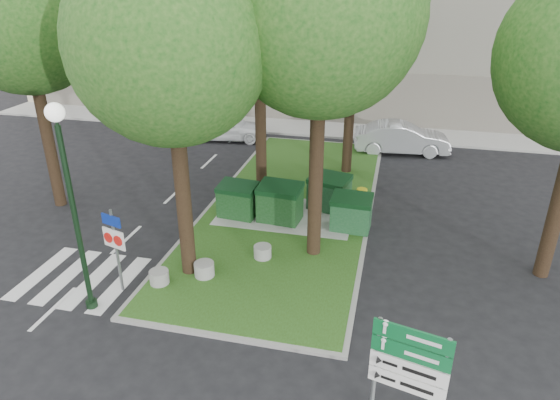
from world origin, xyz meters
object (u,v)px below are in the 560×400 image
(tree_median_near_left, at_px, (172,23))
(bollard_right, at_px, (263,252))
(tree_median_mid, at_px, (262,16))
(bollard_mid, at_px, (204,269))
(dumpster_c, at_px, (329,193))
(street_lamp, at_px, (69,188))
(dumpster_d, at_px, (351,213))
(car_silver, at_px, (402,138))
(dumpster_a, at_px, (238,200))
(traffic_sign_pole, at_px, (115,240))
(bollard_left, at_px, (159,277))
(car_white, at_px, (226,126))
(dumpster_b, at_px, (280,203))
(directional_sign, at_px, (408,371))
(litter_bin, at_px, (362,197))

(tree_median_near_left, xyz_separation_m, bollard_right, (1.88, 1.22, -6.99))
(tree_median_mid, distance_m, bollard_mid, 9.44)
(dumpster_c, bearing_deg, street_lamp, -110.08)
(dumpster_d, bearing_deg, bollard_mid, -131.75)
(dumpster_d, height_order, car_silver, car_silver)
(dumpster_a, relative_size, bollard_right, 2.66)
(dumpster_a, relative_size, dumpster_c, 0.87)
(traffic_sign_pole, bearing_deg, dumpster_a, 86.62)
(dumpster_a, bearing_deg, tree_median_mid, 89.39)
(tree_median_near_left, relative_size, dumpster_a, 6.98)
(dumpster_a, bearing_deg, bollard_left, -94.67)
(tree_median_mid, bearing_deg, car_white, 121.16)
(tree_median_near_left, bearing_deg, car_silver, 65.19)
(tree_median_mid, bearing_deg, car_silver, 49.60)
(dumpster_c, height_order, dumpster_d, dumpster_c)
(dumpster_b, bearing_deg, tree_median_mid, 122.20)
(tree_median_near_left, distance_m, directional_sign, 9.57)
(dumpster_a, distance_m, dumpster_d, 4.21)
(dumpster_d, xyz_separation_m, car_white, (-7.81, 9.10, 0.01))
(tree_median_near_left, bearing_deg, directional_sign, -37.75)
(tree_median_near_left, distance_m, dumpster_a, 7.64)
(street_lamp, xyz_separation_m, directional_sign, (8.38, -2.63, -1.62))
(tree_median_mid, xyz_separation_m, bollard_mid, (-0.05, -6.70, -6.64))
(tree_median_mid, distance_m, bollard_left, 10.01)
(dumpster_a, distance_m, car_silver, 10.72)
(dumpster_d, height_order, street_lamp, street_lamp)
(traffic_sign_pole, relative_size, car_silver, 0.55)
(bollard_left, relative_size, street_lamp, 0.10)
(bollard_left, height_order, traffic_sign_pole, traffic_sign_pole)
(bollard_right, bearing_deg, dumpster_d, 46.00)
(dumpster_a, bearing_deg, bollard_right, -52.10)
(tree_median_mid, distance_m, traffic_sign_pole, 9.68)
(dumpster_a, height_order, dumpster_c, dumpster_c)
(car_white, bearing_deg, traffic_sign_pole, 179.58)
(tree_median_mid, distance_m, street_lamp, 9.71)
(tree_median_near_left, height_order, street_lamp, tree_median_near_left)
(litter_bin, distance_m, car_white, 10.71)
(dumpster_c, height_order, litter_bin, dumpster_c)
(litter_bin, xyz_separation_m, traffic_sign_pole, (-6.29, -7.14, 1.19))
(traffic_sign_pole, bearing_deg, dumpster_d, 56.66)
(bollard_right, bearing_deg, tree_median_near_left, -147.00)
(bollard_left, bearing_deg, directional_sign, -29.74)
(dumpster_b, height_order, street_lamp, street_lamp)
(dumpster_b, bearing_deg, dumpster_a, -174.23)
(bollard_left, distance_m, litter_bin, 8.56)
(tree_median_mid, xyz_separation_m, directional_sign, (5.79, -11.37, -4.99))
(tree_median_near_left, xyz_separation_m, dumpster_b, (1.80, 3.92, -6.50))
(dumpster_b, height_order, dumpster_c, dumpster_b)
(street_lamp, bearing_deg, directional_sign, -17.45)
(bollard_left, distance_m, car_silver, 15.36)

